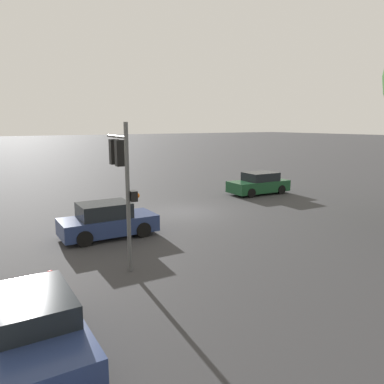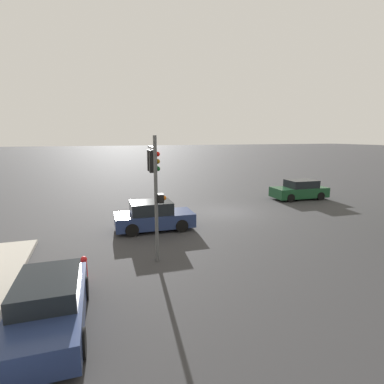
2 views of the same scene
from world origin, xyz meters
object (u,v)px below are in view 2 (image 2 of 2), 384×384
crossing_car_0 (300,190)px  fire_hydrant (84,268)px  crossing_car_1 (154,216)px  parked_car_0 (49,306)px  traffic_signal (154,174)px

crossing_car_0 → fire_hydrant: 18.78m
crossing_car_1 → parked_car_0: (4.26, 7.63, -0.06)m
crossing_car_0 → fire_hydrant: size_ratio=4.86×
crossing_car_1 → crossing_car_0: bearing=20.0°
traffic_signal → parked_car_0: 6.19m
crossing_car_1 → parked_car_0: crossing_car_1 is taller
crossing_car_1 → fire_hydrant: crossing_car_1 is taller
crossing_car_0 → parked_car_0: size_ratio=1.04×
traffic_signal → parked_car_0: bearing=-127.8°
crossing_car_0 → fire_hydrant: crossing_car_0 is taller
crossing_car_1 → fire_hydrant: 6.18m
traffic_signal → fire_hydrant: 4.45m
crossing_car_1 → parked_car_0: size_ratio=0.99×
parked_car_0 → traffic_signal: bearing=138.9°
crossing_car_0 → parked_car_0: crossing_car_0 is taller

